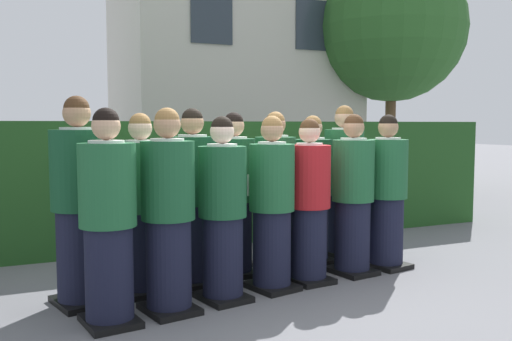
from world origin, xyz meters
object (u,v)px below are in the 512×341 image
student_front_row_1 (168,216)px  student_front_row_5 (353,198)px  student_rear_row_3 (234,198)px  student_rear_row_5 (312,193)px  student_rear_row_6 (344,184)px  student_rear_row_4 (275,194)px  student_front_row_6 (387,195)px  student_front_row_2 (222,214)px  student_rear_row_2 (193,201)px  student_rear_row_0 (79,206)px  student_front_row_3 (272,208)px  student_front_row_0 (108,223)px  student_in_red_blazer (309,205)px  student_rear_row_1 (142,209)px

student_front_row_1 → student_front_row_5: 2.00m
student_front_row_5 → student_rear_row_3: (-1.09, 0.43, 0.01)m
student_rear_row_5 → student_rear_row_6: student_rear_row_6 is taller
student_front_row_1 → student_rear_row_3: 1.19m
student_front_row_1 → student_rear_row_6: size_ratio=0.95×
student_rear_row_3 → student_rear_row_4: size_ratio=0.99×
student_front_row_1 → student_front_row_6: (2.42, 0.43, -0.01)m
student_front_row_2 → student_rear_row_5: bearing=31.6°
student_front_row_2 → student_rear_row_6: 2.06m
student_front_row_6 → student_rear_row_2: size_ratio=0.97×
student_rear_row_0 → student_front_row_1: bearing=-38.1°
student_front_row_2 → student_front_row_6: bearing=9.4°
student_front_row_6 → student_rear_row_3: student_rear_row_3 is taller
student_front_row_3 → student_rear_row_4: (0.35, 0.65, 0.03)m
student_front_row_0 → student_front_row_3: student_front_row_0 is taller
student_front_row_0 → student_in_red_blazer: 1.93m
student_front_row_3 → student_rear_row_6: size_ratio=0.92×
student_rear_row_1 → student_rear_row_6: (2.39, 0.50, 0.06)m
student_rear_row_6 → student_front_row_1: bearing=-155.2°
student_front_row_0 → student_rear_row_2: bearing=40.2°
student_front_row_5 → student_rear_row_6: student_rear_row_6 is taller
student_front_row_1 → student_rear_row_6: student_rear_row_6 is taller
student_front_row_5 → student_rear_row_6: bearing=63.4°
student_front_row_6 → student_rear_row_6: 0.66m
student_rear_row_1 → student_front_row_6: bearing=-3.4°
student_rear_row_2 → student_front_row_3: bearing=-37.5°
student_rear_row_2 → student_rear_row_4: bearing=11.9°
student_front_row_2 → student_in_red_blazer: bearing=11.2°
student_rear_row_3 → student_front_row_1: bearing=-137.5°
student_rear_row_5 → student_rear_row_2: bearing=-169.6°
student_rear_row_5 → student_front_row_5: bearing=-76.2°
student_front_row_3 → student_rear_row_2: bearing=142.5°
student_rear_row_0 → student_rear_row_2: student_rear_row_0 is taller
student_rear_row_5 → student_rear_row_3: bearing=-172.5°
student_front_row_1 → student_rear_row_5: (1.83, 0.93, -0.02)m
student_rear_row_2 → student_rear_row_6: 1.94m
student_front_row_3 → student_front_row_6: 1.43m
student_front_row_5 → student_rear_row_5: size_ratio=1.00×
student_in_red_blazer → student_front_row_6: student_front_row_6 is taller
student_rear_row_0 → student_front_row_5: bearing=-2.4°
student_front_row_0 → student_rear_row_1: size_ratio=1.02×
student_rear_row_6 → student_rear_row_5: bearing=-163.5°
student_front_row_5 → student_rear_row_4: 0.78m
student_rear_row_0 → student_rear_row_6: size_ratio=1.01×
student_rear_row_1 → student_rear_row_6: 2.44m
student_rear_row_2 → student_front_row_1: bearing=-122.0°
student_front_row_1 → student_front_row_2: student_front_row_1 is taller
student_front_row_0 → student_rear_row_0: student_rear_row_0 is taller
student_rear_row_2 → student_rear_row_6: (1.90, 0.40, 0.03)m
student_front_row_1 → student_in_red_blazer: bearing=11.6°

